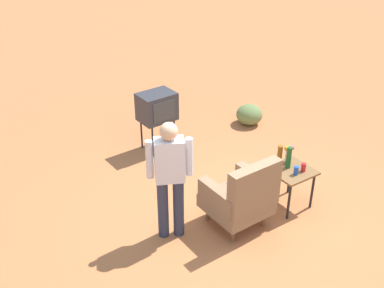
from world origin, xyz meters
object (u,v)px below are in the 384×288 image
soda_can_blue (296,171)px  bottle_tall_amber (280,155)px  side_table (291,175)px  bottle_wine_green (289,157)px  flower_vase (289,153)px  armchair (242,196)px  soda_can_red (303,167)px  tv_on_stand (157,107)px  person_standing (170,174)px

soda_can_blue → bottle_tall_amber: bottle_tall_amber is taller
side_table → bottle_wine_green: bottle_wine_green is taller
side_table → flower_vase: flower_vase is taller
armchair → bottle_tall_amber: armchair is taller
soda_can_red → side_table: bearing=-47.6°
tv_on_stand → bottle_tall_amber: size_ratio=3.43×
tv_on_stand → bottle_wine_green: (-0.71, 2.40, -0.03)m
side_table → tv_on_stand: 2.59m
soda_can_blue → flower_vase: (-0.13, -0.29, 0.09)m
person_standing → armchair: bearing=156.1°
person_standing → bottle_tall_amber: (-1.67, 0.18, -0.19)m
flower_vase → soda_can_red: bearing=91.7°
armchair → soda_can_red: (-0.98, 0.11, 0.16)m
flower_vase → person_standing: bearing=-6.4°
person_standing → bottle_wine_green: (-1.72, 0.30, -0.18)m
side_table → bottle_wine_green: size_ratio=1.86×
armchair → soda_can_blue: (-0.84, 0.12, 0.16)m
side_table → bottle_wine_green: bearing=-87.6°
soda_can_blue → person_standing: bearing=-16.4°
armchair → soda_can_blue: size_ratio=8.69×
tv_on_stand → soda_can_blue: bearing=104.6°
armchair → soda_can_blue: bearing=172.0°
bottle_wine_green → armchair: bearing=4.8°
armchair → bottle_tall_amber: size_ratio=3.53×
side_table → soda_can_red: bearing=132.4°
bottle_wine_green → bottle_tall_amber: 0.13m
bottle_wine_green → tv_on_stand: bearing=-73.5°
person_standing → soda_can_blue: size_ratio=13.44×
side_table → bottle_wine_green: (0.00, -0.08, 0.25)m
person_standing → side_table: bearing=167.6°
person_standing → bottle_wine_green: size_ratio=5.12×
armchair → bottle_wine_green: 0.91m
tv_on_stand → person_standing: (1.01, 2.09, 0.16)m
armchair → bottle_wine_green: bearing=-175.2°
soda_can_blue → flower_vase: 0.33m
person_standing → soda_can_red: size_ratio=13.44×
armchair → bottle_wine_green: (-0.87, -0.07, 0.26)m
soda_can_red → bottle_tall_amber: size_ratio=0.41×
tv_on_stand → bottle_wine_green: size_ratio=3.22×
soda_can_red → person_standing: bearing=-15.1°
armchair → flower_vase: 1.01m
tv_on_stand → bottle_wine_green: 2.50m
tv_on_stand → soda_can_blue: (-0.67, 2.59, -0.12)m
armchair → side_table: armchair is taller
soda_can_red → soda_can_blue: (0.14, 0.00, 0.00)m
soda_can_blue → bottle_tall_amber: (0.02, -0.31, 0.09)m
side_table → soda_can_red: size_ratio=4.89×
armchair → side_table: bearing=179.9°
tv_on_stand → flower_vase: 2.43m
bottle_wine_green → bottle_tall_amber: bearing=-65.7°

